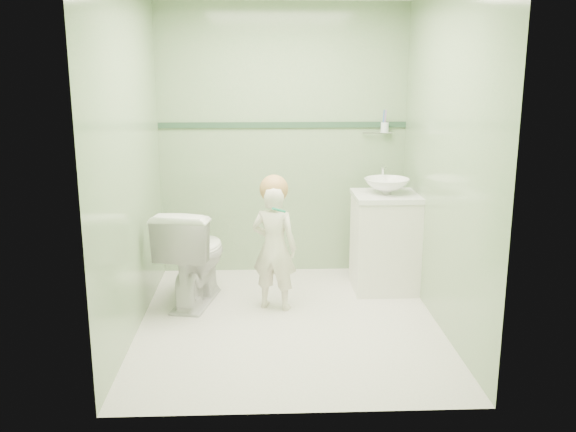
{
  "coord_description": "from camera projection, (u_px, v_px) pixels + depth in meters",
  "views": [
    {
      "loc": [
        -0.19,
        -4.34,
        1.86
      ],
      "look_at": [
        0.0,
        0.15,
        0.78
      ],
      "focal_mm": 39.02,
      "sensor_mm": 36.0,
      "label": 1
    }
  ],
  "objects": [
    {
      "name": "hair_cap",
      "position": [
        274.0,
        189.0,
        4.74
      ],
      "size": [
        0.22,
        0.22,
        0.22
      ],
      "primitive_type": "sphere",
      "color": "#B2814A",
      "rests_on": "toddler"
    },
    {
      "name": "room_shell",
      "position": [
        289.0,
        163.0,
        4.37
      ],
      "size": [
        2.5,
        2.54,
        2.4
      ],
      "color": "#84AB7A",
      "rests_on": "ground"
    },
    {
      "name": "trim_stripe",
      "position": [
        283.0,
        125.0,
        5.54
      ],
      "size": [
        2.2,
        0.02,
        0.05
      ],
      "primitive_type": "cube",
      "color": "#2B4C35",
      "rests_on": "room_shell"
    },
    {
      "name": "ground",
      "position": [
        289.0,
        322.0,
        4.66
      ],
      "size": [
        2.5,
        2.5,
        0.0
      ],
      "primitive_type": "plane",
      "color": "beige",
      "rests_on": "ground"
    },
    {
      "name": "toddler",
      "position": [
        274.0,
        248.0,
        4.83
      ],
      "size": [
        0.42,
        0.34,
        0.99
      ],
      "primitive_type": "imported",
      "rotation": [
        0.0,
        0.0,
        2.8
      ],
      "color": "silver",
      "rests_on": "ground"
    },
    {
      "name": "cup_holder",
      "position": [
        384.0,
        128.0,
        5.53
      ],
      "size": [
        0.26,
        0.07,
        0.21
      ],
      "color": "silver",
      "rests_on": "room_shell"
    },
    {
      "name": "toilet",
      "position": [
        194.0,
        255.0,
        4.97
      ],
      "size": [
        0.59,
        0.85,
        0.79
      ],
      "primitive_type": "imported",
      "rotation": [
        0.0,
        0.0,
        2.93
      ],
      "color": "white",
      "rests_on": "ground"
    },
    {
      "name": "teal_toothbrush",
      "position": [
        278.0,
        209.0,
        4.61
      ],
      "size": [
        0.11,
        0.14,
        0.08
      ],
      "color": "#18996F",
      "rests_on": "toddler"
    },
    {
      "name": "counter",
      "position": [
        386.0,
        196.0,
        5.18
      ],
      "size": [
        0.54,
        0.52,
        0.04
      ],
      "primitive_type": "cube",
      "color": "white",
      "rests_on": "vanity"
    },
    {
      "name": "basin",
      "position": [
        387.0,
        186.0,
        5.16
      ],
      "size": [
        0.37,
        0.37,
        0.13
      ],
      "primitive_type": "imported",
      "color": "white",
      "rests_on": "counter"
    },
    {
      "name": "vanity",
      "position": [
        385.0,
        244.0,
        5.28
      ],
      "size": [
        0.52,
        0.5,
        0.8
      ],
      "primitive_type": "cube",
      "color": "white",
      "rests_on": "ground"
    },
    {
      "name": "faucet",
      "position": [
        383.0,
        173.0,
        5.32
      ],
      "size": [
        0.03,
        0.13,
        0.18
      ],
      "color": "silver",
      "rests_on": "counter"
    }
  ]
}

